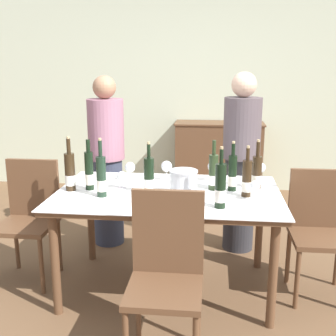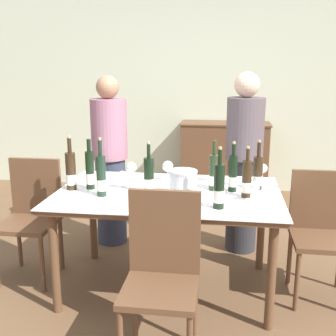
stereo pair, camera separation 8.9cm
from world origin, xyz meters
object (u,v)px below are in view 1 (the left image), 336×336
dining_table (168,201)px  wine_bottle_2 (70,172)px  wine_bottle_0 (257,173)px  wine_bottle_8 (89,171)px  sideboard_cabinet (218,158)px  chair_right_end (319,224)px  person_host (107,162)px  wine_bottle_5 (149,177)px  wine_bottle_6 (247,179)px  wine_glass_1 (255,187)px  wine_glass_2 (167,167)px  wine_bottle_1 (232,174)px  chair_near_front (166,267)px  wine_bottle_7 (220,187)px  wine_bottle_4 (101,177)px  wine_bottle_3 (213,173)px  person_guest_left (241,163)px  wine_glass_3 (130,168)px  wine_glass_5 (122,177)px  ice_bucket (183,182)px  chair_left_end (30,212)px  wine_glass_0 (213,167)px

dining_table → wine_bottle_2: wine_bottle_2 is taller
wine_bottle_0 → wine_bottle_8: wine_bottle_8 is taller
wine_bottle_2 → sideboard_cabinet: bearing=66.3°
chair_right_end → person_host: bearing=158.0°
wine_bottle_5 → wine_bottle_6: wine_bottle_5 is taller
wine_glass_1 → wine_glass_2: wine_glass_2 is taller
wine_bottle_1 → chair_near_front: bearing=-115.6°
wine_bottle_7 → wine_bottle_0: bearing=59.7°
wine_bottle_4 → chair_near_front: wine_bottle_4 is taller
wine_bottle_3 → wine_bottle_4: wine_bottle_4 is taller
wine_glass_2 → chair_right_end: bearing=-10.5°
person_guest_left → wine_glass_3: bearing=-149.4°
wine_bottle_6 → person_host: size_ratio=0.23×
wine_bottle_2 → chair_near_front: (0.79, -0.71, -0.35)m
sideboard_cabinet → wine_bottle_6: (0.16, -2.55, 0.42)m
wine_bottle_1 → wine_bottle_4: bearing=-165.4°
wine_bottle_7 → wine_glass_5: size_ratio=3.05×
chair_near_front → wine_bottle_6: bearing=54.9°
ice_bucket → chair_left_end: (-1.23, 0.18, -0.33)m
wine_bottle_8 → chair_near_front: (0.65, -0.74, -0.36)m
dining_table → wine_bottle_2: 0.75m
wine_bottle_1 → person_host: person_host is taller
wine_bottle_7 → chair_near_front: bearing=-124.9°
wine_bottle_0 → chair_left_end: size_ratio=0.39×
wine_bottle_2 → dining_table: bearing=2.6°
wine_bottle_7 → wine_bottle_5: bearing=152.9°
wine_bottle_5 → wine_glass_3: 0.37m
wine_bottle_7 → wine_bottle_1: bearing=76.7°
wine_bottle_4 → wine_bottle_0: bearing=16.2°
wine_glass_0 → chair_left_end: chair_left_end is taller
wine_bottle_0 → wine_bottle_2: bearing=-171.7°
sideboard_cabinet → wine_bottle_1: 2.45m
wine_bottle_8 → wine_glass_1: bearing=-6.6°
wine_bottle_5 → wine_glass_2: 0.36m
dining_table → chair_left_end: size_ratio=1.72×
ice_bucket → sideboard_cabinet: bearing=83.9°
sideboard_cabinet → ice_bucket: size_ratio=5.65×
wine_bottle_0 → wine_bottle_2: size_ratio=0.92×
wine_bottle_3 → chair_near_front: 0.94m
wine_bottle_4 → person_guest_left: 1.40m
wine_bottle_1 → sideboard_cabinet: bearing=91.7°
person_host → sideboard_cabinet: bearing=58.3°
wine_bottle_6 → chair_left_end: wine_bottle_6 is taller
wine_bottle_4 → person_guest_left: bearing=42.9°
wine_bottle_2 → wine_bottle_8: wine_bottle_2 is taller
wine_glass_5 → person_guest_left: bearing=39.0°
wine_glass_5 → person_host: 0.81m
wine_bottle_2 → wine_glass_2: bearing=26.1°
chair_near_front → chair_left_end: (-1.18, 0.83, -0.01)m
wine_bottle_4 → wine_bottle_6: wine_bottle_4 is taller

